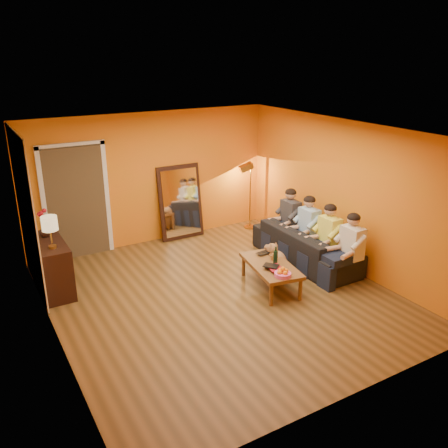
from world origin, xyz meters
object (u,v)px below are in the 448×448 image
tumbler (273,257)px  person_far_left (352,248)px  dog (277,260)px  sideboard (52,266)px  person_mid_left (329,237)px  vase (45,231)px  floor_lamp (250,197)px  person_mid_right (309,228)px  mirror_frame (180,202)px  table_lamp (51,232)px  wine_bottle (276,256)px  coffee_table (270,276)px  laptop (268,253)px  person_far_right (290,219)px  sofa (306,245)px

tumbler → person_far_left: bearing=-27.9°
dog → sideboard: bearing=148.4°
person_mid_left → vase: bearing=156.6°
person_mid_left → floor_lamp: bearing=91.3°
person_far_left → person_mid_right: (0.00, 1.10, 0.00)m
mirror_frame → table_lamp: (-2.79, -1.38, 0.34)m
person_far_left → person_mid_right: bearing=90.0°
dog → tumbler: 0.31m
wine_bottle → coffee_table: bearing=135.0°
wine_bottle → floor_lamp: bearing=65.3°
mirror_frame → laptop: bearing=-78.7°
table_lamp → person_mid_left: (4.37, -1.34, -0.49)m
coffee_table → person_far_right: bearing=52.1°
sofa → person_far_left: person_far_left is taller
table_lamp → coffee_table: bearing=-24.3°
mirror_frame → person_mid_right: 2.69m
coffee_table → floor_lamp: floor_lamp is taller
sideboard → laptop: (3.27, -1.35, 0.01)m
coffee_table → vase: vase is taller
mirror_frame → table_lamp: mirror_frame is taller
dog → laptop: (-0.15, 0.07, 0.13)m
mirror_frame → coffee_table: 2.85m
person_far_left → vase: size_ratio=6.08×
person_far_right → person_mid_right: bearing=-90.0°
table_lamp → coffee_table: (3.09, -1.40, -0.90)m
sideboard → wine_bottle: 3.60m
coffee_table → laptop: 0.45m
laptop → vase: 3.68m
sofa → dog: sofa is taller
mirror_frame → sideboard: (-2.79, -1.08, -0.34)m
table_lamp → tumbler: size_ratio=4.83×
mirror_frame → tumbler: mirror_frame is taller
coffee_table → person_far_left: 1.42m
person_mid_left → tumbler: (-1.16, 0.06, -0.14)m
sofa → tumbler: 1.11m
coffee_table → sideboard: bearing=161.0°
sideboard → sofa: size_ratio=0.53×
floor_lamp → tumbler: floor_lamp is taller
dog → floor_lamp: bearing=59.2°
table_lamp → dog: bearing=-18.2°
person_mid_left → tumbler: person_mid_left is taller
wine_bottle → tumbler: (0.07, 0.17, -0.11)m
sideboard → floor_lamp: (4.32, 0.80, 0.29)m
mirror_frame → sofa: (1.45, -2.27, -0.44)m
sideboard → coffee_table: 3.54m
floor_lamp → wine_bottle: 2.81m
floor_lamp → person_far_right: floor_lamp is taller
table_lamp → floor_lamp: (4.32, 1.10, -0.39)m
person_far_left → wine_bottle: size_ratio=3.94×
wine_bottle → person_mid_left: bearing=5.1°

